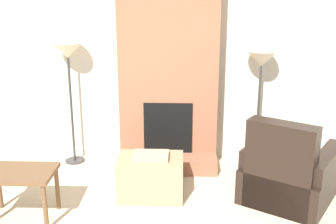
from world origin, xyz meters
TOP-DOWN VIEW (x-y plane):
  - wall_back at (0.00, 2.68)m, footprint 6.84×0.06m
  - fireplace at (0.00, 2.47)m, footprint 1.17×0.61m
  - ottoman at (-0.15, 1.58)m, footprint 0.67×0.48m
  - armchair at (1.28, 1.56)m, footprint 1.21×1.26m
  - side_table at (-1.35, 1.08)m, footprint 0.66×0.46m
  - floor_lamp_left at (-1.19, 2.45)m, footprint 0.37×0.37m
  - floor_lamp_right at (1.09, 2.45)m, footprint 0.37×0.37m

SIDE VIEW (x-z plane):
  - ottoman at x=-0.15m, z-range -0.02..0.46m
  - armchair at x=1.28m, z-range -0.19..0.73m
  - side_table at x=-1.35m, z-range 0.17..0.66m
  - fireplace at x=0.00m, z-range -0.08..2.52m
  - floor_lamp_right at x=1.09m, z-range 0.54..1.95m
  - wall_back at x=0.00m, z-range 0.00..2.60m
  - floor_lamp_left at x=-1.19m, z-range 0.57..2.07m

